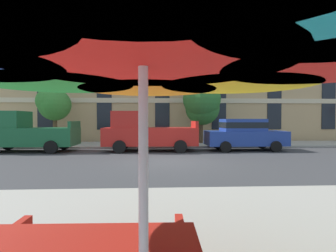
% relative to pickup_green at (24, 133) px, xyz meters
% --- Properties ---
extents(ground_plane, '(120.00, 120.00, 0.00)m').
position_rel_pickup_green_xyz_m(ground_plane, '(7.67, -3.70, -1.03)').
color(ground_plane, '#38383A').
extents(sidewalk_far, '(56.00, 3.60, 0.12)m').
position_rel_pickup_green_xyz_m(sidewalk_far, '(7.67, 3.10, -0.97)').
color(sidewalk_far, '#9E998E').
rests_on(sidewalk_far, ground).
extents(apartment_building, '(39.30, 12.08, 12.80)m').
position_rel_pickup_green_xyz_m(apartment_building, '(7.67, 11.29, 5.37)').
color(apartment_building, tan).
rests_on(apartment_building, ground).
extents(pickup_green, '(5.10, 2.12, 2.20)m').
position_rel_pickup_green_xyz_m(pickup_green, '(0.00, 0.00, 0.00)').
color(pickup_green, '#195933').
rests_on(pickup_green, ground).
extents(pickup_red, '(5.10, 2.12, 2.20)m').
position_rel_pickup_green_xyz_m(pickup_red, '(6.62, 0.00, 0.00)').
color(pickup_red, '#B21E19').
rests_on(pickup_red, ground).
extents(sedan_blue, '(4.40, 1.98, 1.78)m').
position_rel_pickup_green_xyz_m(sedan_blue, '(12.15, -0.00, -0.08)').
color(sedan_blue, navy).
rests_on(sedan_blue, ground).
extents(street_tree_left, '(2.25, 2.15, 3.86)m').
position_rel_pickup_green_xyz_m(street_tree_left, '(0.28, 3.51, 1.80)').
color(street_tree_left, brown).
rests_on(street_tree_left, ground).
extents(street_tree_middle, '(2.61, 2.82, 4.48)m').
position_rel_pickup_green_xyz_m(street_tree_middle, '(10.38, 3.43, 1.87)').
color(street_tree_middle, '#4C3823').
rests_on(street_tree_middle, ground).
extents(patio_umbrella, '(3.82, 3.82, 2.52)m').
position_rel_pickup_green_xyz_m(patio_umbrella, '(7.04, -12.70, 1.22)').
color(patio_umbrella, silver).
rests_on(patio_umbrella, ground).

